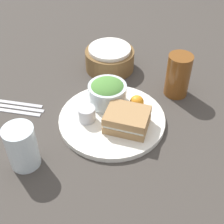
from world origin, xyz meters
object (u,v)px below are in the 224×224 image
sandwich (127,120)px  drink_glass (178,75)px  plate (112,119)px  spoon (19,103)px  water_glass (22,147)px  salad_bowl (107,92)px  knife (16,107)px  fork (14,111)px  bread_basket (110,59)px  dressing_cup (87,114)px

sandwich → drink_glass: (0.07, 0.21, 0.03)m
plate → spoon: bearing=-168.9°
sandwich → water_glass: size_ratio=1.08×
salad_bowl → drink_glass: size_ratio=0.83×
plate → sandwich: sandwich is taller
drink_glass → spoon: (-0.40, -0.26, -0.06)m
knife → spoon: 0.02m
fork → knife: 0.02m
plate → fork: 0.29m
drink_glass → fork: bearing=-143.4°
plate → sandwich: (0.05, -0.01, 0.03)m
plate → bread_basket: (-0.12, 0.23, 0.03)m
knife → dressing_cup: bearing=174.2°
drink_glass → water_glass: size_ratio=1.16×
plate → bread_basket: size_ratio=1.81×
dressing_cup → knife: dressing_cup is taller
bread_basket → spoon: size_ratio=1.12×
salad_bowl → drink_glass: 0.22m
salad_bowl → bread_basket: bearing=114.6°
fork → dressing_cup: bearing=178.9°
bread_basket → sandwich: bearing=-54.8°
fork → water_glass: (0.15, -0.13, 0.05)m
sandwich → salad_bowl: bearing=143.4°
dressing_cup → plate: bearing=33.7°
fork → bread_basket: bearing=-129.5°
spoon → dressing_cup: bearing=169.7°
dressing_cup → fork: size_ratio=0.29×
dressing_cup → bread_basket: (-0.07, 0.27, 0.00)m
bread_basket → salad_bowl: bearing=-65.4°
drink_glass → bread_basket: (-0.24, 0.03, -0.03)m
bread_basket → knife: 0.34m
plate → fork: bearing=-161.6°
dressing_cup → fork: dressing_cup is taller
dressing_cup → bread_basket: size_ratio=0.29×
drink_glass → knife: size_ratio=0.78×
bread_basket → water_glass: (-0.00, -0.45, 0.02)m
fork → knife: (-0.00, 0.02, 0.00)m
fork → sandwich: bearing=178.4°
drink_glass → water_glass: drink_glass is taller
bread_basket → water_glass: 0.45m
dressing_cup → water_glass: 0.20m
drink_glass → knife: drink_glass is taller
knife → water_glass: 0.22m
bread_basket → water_glass: size_ratio=1.42×
dressing_cup → knife: (-0.22, -0.03, -0.03)m
water_glass → bread_basket: bearing=89.8°
salad_bowl → water_glass: water_glass is taller
sandwich → spoon: (-0.33, -0.04, -0.04)m
plate → drink_glass: size_ratio=2.22×
salad_bowl → dressing_cup: salad_bowl is taller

